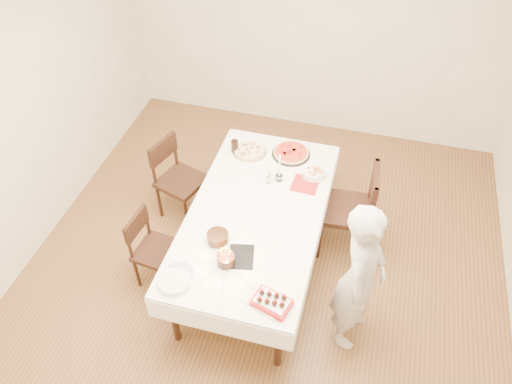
% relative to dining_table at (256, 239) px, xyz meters
% --- Properties ---
extents(floor, '(5.00, 5.00, 0.00)m').
position_rel_dining_table_xyz_m(floor, '(0.09, -0.11, -0.38)').
color(floor, brown).
rests_on(floor, ground).
extents(wall_back, '(4.50, 0.04, 2.70)m').
position_rel_dining_table_xyz_m(wall_back, '(0.09, 2.39, 0.98)').
color(wall_back, beige).
rests_on(wall_back, floor).
extents(wall_left, '(0.04, 5.00, 2.70)m').
position_rel_dining_table_xyz_m(wall_left, '(-2.16, -0.11, 0.98)').
color(wall_left, beige).
rests_on(wall_left, floor).
extents(dining_table, '(1.79, 2.40, 0.75)m').
position_rel_dining_table_xyz_m(dining_table, '(0.00, 0.00, 0.00)').
color(dining_table, white).
rests_on(dining_table, floor).
extents(chair_right_savory, '(0.55, 0.55, 1.01)m').
position_rel_dining_table_xyz_m(chair_right_savory, '(0.75, 0.47, 0.13)').
color(chair_right_savory, black).
rests_on(chair_right_savory, floor).
extents(chair_left_savory, '(0.58, 0.58, 0.90)m').
position_rel_dining_table_xyz_m(chair_left_savory, '(-0.92, 0.48, 0.07)').
color(chair_left_savory, black).
rests_on(chair_left_savory, floor).
extents(chair_left_dessert, '(0.45, 0.45, 0.79)m').
position_rel_dining_table_xyz_m(chair_left_dessert, '(-0.81, -0.38, 0.02)').
color(chair_left_dessert, black).
rests_on(chair_left_dessert, floor).
extents(person, '(0.43, 0.59, 1.50)m').
position_rel_dining_table_xyz_m(person, '(0.96, -0.47, 0.38)').
color(person, beige).
rests_on(person, floor).
extents(pizza_white, '(0.37, 0.37, 0.04)m').
position_rel_dining_table_xyz_m(pizza_white, '(-0.27, 0.75, 0.40)').
color(pizza_white, beige).
rests_on(pizza_white, dining_table).
extents(pizza_pepperoni, '(0.39, 0.39, 0.04)m').
position_rel_dining_table_xyz_m(pizza_pepperoni, '(0.13, 0.83, 0.40)').
color(pizza_pepperoni, red).
rests_on(pizza_pepperoni, dining_table).
extents(red_placemat, '(0.25, 0.25, 0.01)m').
position_rel_dining_table_xyz_m(red_placemat, '(0.35, 0.45, 0.38)').
color(red_placemat, '#B21E1E').
rests_on(red_placemat, dining_table).
extents(pasta_bowl, '(0.24, 0.24, 0.07)m').
position_rel_dining_table_xyz_m(pasta_bowl, '(0.40, 0.58, 0.42)').
color(pasta_bowl, white).
rests_on(pasta_bowl, dining_table).
extents(taper_candle, '(0.08, 0.08, 0.31)m').
position_rel_dining_table_xyz_m(taper_candle, '(0.10, 0.45, 0.53)').
color(taper_candle, white).
rests_on(taper_candle, dining_table).
extents(shaker_pair, '(0.09, 0.09, 0.08)m').
position_rel_dining_table_xyz_m(shaker_pair, '(0.01, 0.37, 0.42)').
color(shaker_pair, white).
rests_on(shaker_pair, dining_table).
extents(cola_glass, '(0.09, 0.09, 0.13)m').
position_rel_dining_table_xyz_m(cola_glass, '(-0.42, 0.73, 0.44)').
color(cola_glass, black).
rests_on(cola_glass, dining_table).
extents(layer_cake, '(0.23, 0.23, 0.09)m').
position_rel_dining_table_xyz_m(layer_cake, '(-0.21, -0.41, 0.42)').
color(layer_cake, black).
rests_on(layer_cake, dining_table).
extents(cake_board, '(0.30, 0.30, 0.01)m').
position_rel_dining_table_xyz_m(cake_board, '(-0.01, -0.52, 0.38)').
color(cake_board, black).
rests_on(cake_board, dining_table).
extents(birthday_cake, '(0.18, 0.18, 0.15)m').
position_rel_dining_table_xyz_m(birthday_cake, '(-0.08, -0.61, 0.46)').
color(birthday_cake, '#36160E').
rests_on(birthday_cake, dining_table).
extents(strawberry_box, '(0.32, 0.25, 0.07)m').
position_rel_dining_table_xyz_m(strawberry_box, '(0.36, -0.88, 0.41)').
color(strawberry_box, '#AB1314').
rests_on(strawberry_box, dining_table).
extents(box_lid, '(0.36, 0.31, 0.03)m').
position_rel_dining_table_xyz_m(box_lid, '(0.30, -0.86, 0.38)').
color(box_lid, beige).
rests_on(box_lid, dining_table).
extents(plate_stack, '(0.29, 0.29, 0.05)m').
position_rel_dining_table_xyz_m(plate_stack, '(-0.40, -0.90, 0.40)').
color(plate_stack, white).
rests_on(plate_stack, dining_table).
extents(china_plate, '(0.27, 0.27, 0.01)m').
position_rel_dining_table_xyz_m(china_plate, '(-0.40, -0.79, 0.38)').
color(china_plate, white).
rests_on(china_plate, dining_table).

